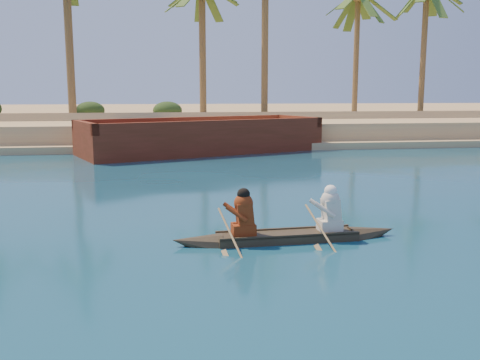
{
  "coord_description": "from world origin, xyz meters",
  "views": [
    {
      "loc": [
        -5.6,
        -4.7,
        2.99
      ],
      "look_at": [
        -3.81,
        6.95,
        1.05
      ],
      "focal_mm": 40.0,
      "sensor_mm": 36.0,
      "label": 1
    }
  ],
  "objects": [
    {
      "name": "shrub_cluster",
      "position": [
        0.0,
        31.5,
        1.2
      ],
      "size": [
        100.0,
        6.0,
        2.4
      ],
      "primitive_type": null,
      "color": "black",
      "rests_on": "ground"
    },
    {
      "name": "sandy_embankment",
      "position": [
        0.0,
        46.89,
        0.53
      ],
      "size": [
        150.0,
        51.0,
        1.5
      ],
      "color": "tan",
      "rests_on": "ground"
    },
    {
      "name": "barge_mid",
      "position": [
        -3.4,
        22.0,
        0.69
      ],
      "size": [
        12.53,
        7.87,
        1.98
      ],
      "rotation": [
        0.0,
        0.0,
        0.36
      ],
      "color": "maroon",
      "rests_on": "ground"
    },
    {
      "name": "canoe",
      "position": [
        -3.05,
        5.55,
        0.25
      ],
      "size": [
        4.7,
        0.81,
        1.29
      ],
      "rotation": [
        0.0,
        0.0,
        0.04
      ],
      "color": "#392E1F",
      "rests_on": "ground"
    },
    {
      "name": "palm_grove",
      "position": [
        0.0,
        35.0,
        8.0
      ],
      "size": [
        110.0,
        14.0,
        16.0
      ],
      "primitive_type": null,
      "color": "#3D5C20",
      "rests_on": "ground"
    }
  ]
}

